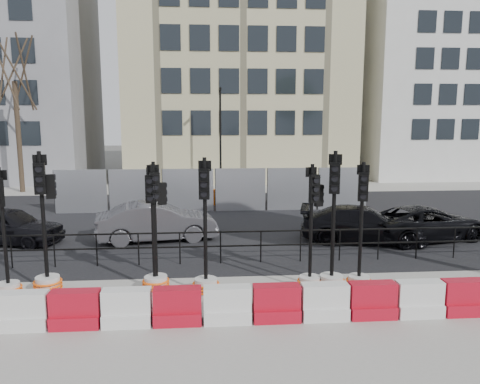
{
  "coord_description": "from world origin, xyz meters",
  "views": [
    {
      "loc": [
        -0.45,
        -12.2,
        4.34
      ],
      "look_at": [
        0.72,
        3.0,
        1.88
      ],
      "focal_mm": 35.0,
      "sensor_mm": 36.0,
      "label": 1
    }
  ],
  "objects": [
    {
      "name": "car_b",
      "position": [
        -2.14,
        4.01,
        0.69
      ],
      "size": [
        2.82,
        4.65,
        1.37
      ],
      "primitive_type": "imported",
      "rotation": [
        0.0,
        0.0,
        1.74
      ],
      "color": "#424146",
      "rests_on": "ground"
    },
    {
      "name": "barrier_row",
      "position": [
        -0.0,
        -2.8,
        0.37
      ],
      "size": [
        15.7,
        0.5,
        0.8
      ],
      "color": "#B70E20",
      "rests_on": "ground"
    },
    {
      "name": "lamp_post_far",
      "position": [
        0.5,
        14.98,
        3.22
      ],
      "size": [
        0.12,
        0.56,
        6.0
      ],
      "color": "black",
      "rests_on": "ground"
    },
    {
      "name": "traffic_signal_g",
      "position": [
        2.68,
        -1.24,
        0.73
      ],
      "size": [
        0.7,
        0.7,
        3.53
      ],
      "rotation": [
        0.0,
        0.0,
        -0.29
      ],
      "color": "beige",
      "rests_on": "ground"
    },
    {
      "name": "sidewalk_near",
      "position": [
        0.0,
        -3.0,
        0.01
      ],
      "size": [
        40.0,
        6.0,
        0.02
      ],
      "primitive_type": "cube",
      "color": "gray",
      "rests_on": "ground"
    },
    {
      "name": "kerb_railing",
      "position": [
        0.0,
        1.2,
        0.69
      ],
      "size": [
        18.0,
        0.04,
        1.0
      ],
      "color": "black",
      "rests_on": "ground"
    },
    {
      "name": "building_grey",
      "position": [
        -14.0,
        21.99,
        7.0
      ],
      "size": [
        11.0,
        9.06,
        14.0
      ],
      "color": "gray",
      "rests_on": "ground"
    },
    {
      "name": "heras_fencing",
      "position": [
        -0.01,
        9.8,
        0.68
      ],
      "size": [
        14.33,
        1.72,
        2.0
      ],
      "color": "#9A9BA2",
      "rests_on": "ground"
    },
    {
      "name": "tree_bare_far",
      "position": [
        -11.0,
        15.5,
        6.65
      ],
      "size": [
        2.0,
        2.0,
        9.0
      ],
      "color": "#473828",
      "rests_on": "ground"
    },
    {
      "name": "traffic_signal_b",
      "position": [
        -4.35,
        -0.8,
        0.84
      ],
      "size": [
        0.7,
        0.7,
        3.53
      ],
      "rotation": [
        0.0,
        0.0,
        0.18
      ],
      "color": "beige",
      "rests_on": "ground"
    },
    {
      "name": "traffic_signal_a",
      "position": [
        -5.2,
        -1.06,
        0.66
      ],
      "size": [
        0.63,
        0.63,
        3.19
      ],
      "rotation": [
        0.0,
        0.0,
        -0.11
      ],
      "color": "beige",
      "rests_on": "ground"
    },
    {
      "name": "car_d",
      "position": [
        7.36,
        3.44,
        0.61
      ],
      "size": [
        4.11,
        5.36,
        1.22
      ],
      "primitive_type": "imported",
      "rotation": [
        0.0,
        0.0,
        1.82
      ],
      "color": "black",
      "rests_on": "ground"
    },
    {
      "name": "building_cream",
      "position": [
        2.0,
        21.99,
        9.0
      ],
      "size": [
        15.0,
        10.06,
        18.0
      ],
      "color": "#C5BA90",
      "rests_on": "ground"
    },
    {
      "name": "car_c",
      "position": [
        5.04,
        3.3,
        0.63
      ],
      "size": [
        3.87,
        5.18,
        1.25
      ],
      "primitive_type": "imported",
      "rotation": [
        0.0,
        0.0,
        1.32
      ],
      "color": "black",
      "rests_on": "ground"
    },
    {
      "name": "traffic_signal_c",
      "position": [
        -1.73,
        -0.88,
        0.66
      ],
      "size": [
        0.63,
        0.63,
        3.21
      ],
      "rotation": [
        0.0,
        0.0,
        -0.17
      ],
      "color": "beige",
      "rests_on": "ground"
    },
    {
      "name": "traffic_signal_e",
      "position": [
        -0.45,
        -1.19,
        0.7
      ],
      "size": [
        0.67,
        0.67,
        3.39
      ],
      "rotation": [
        0.0,
        0.0,
        -0.11
      ],
      "color": "beige",
      "rests_on": "ground"
    },
    {
      "name": "ground",
      "position": [
        0.0,
        0.0,
        0.0
      ],
      "size": [
        120.0,
        120.0,
        0.0
      ],
      "primitive_type": "plane",
      "color": "#51514C",
      "rests_on": "ground"
    },
    {
      "name": "building_white",
      "position": [
        17.0,
        21.99,
        8.0
      ],
      "size": [
        12.0,
        9.06,
        16.0
      ],
      "color": "silver",
      "rests_on": "ground"
    },
    {
      "name": "traffic_signal_f",
      "position": [
        2.16,
        -1.16,
        0.76
      ],
      "size": [
        0.63,
        0.63,
        3.21
      ],
      "rotation": [
        0.0,
        0.0,
        0.29
      ],
      "color": "beige",
      "rests_on": "ground"
    },
    {
      "name": "car_a",
      "position": [
        -7.22,
        4.0,
        0.64
      ],
      "size": [
        3.37,
        4.53,
        1.29
      ],
      "primitive_type": "imported",
      "rotation": [
        0.0,
        0.0,
        1.32
      ],
      "color": "black",
      "rests_on": "ground"
    },
    {
      "name": "traffic_signal_h",
      "position": [
        3.38,
        -1.25,
        0.67
      ],
      "size": [
        0.64,
        0.64,
        3.26
      ],
      "rotation": [
        0.0,
        0.0,
        -0.25
      ],
      "color": "beige",
      "rests_on": "ground"
    },
    {
      "name": "sidewalk_far",
      "position": [
        0.0,
        16.0,
        0.01
      ],
      "size": [
        40.0,
        4.0,
        0.02
      ],
      "primitive_type": "cube",
      "color": "gray",
      "rests_on": "ground"
    },
    {
      "name": "traffic_signal_d",
      "position": [
        -1.67,
        -0.85,
        0.78
      ],
      "size": [
        0.64,
        0.64,
        3.27
      ],
      "rotation": [
        0.0,
        0.0,
        0.28
      ],
      "color": "beige",
      "rests_on": "ground"
    },
    {
      "name": "road",
      "position": [
        0.0,
        7.0,
        0.01
      ],
      "size": [
        40.0,
        14.0,
        0.03
      ],
      "primitive_type": "cube",
      "color": "black",
      "rests_on": "ground"
    }
  ]
}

